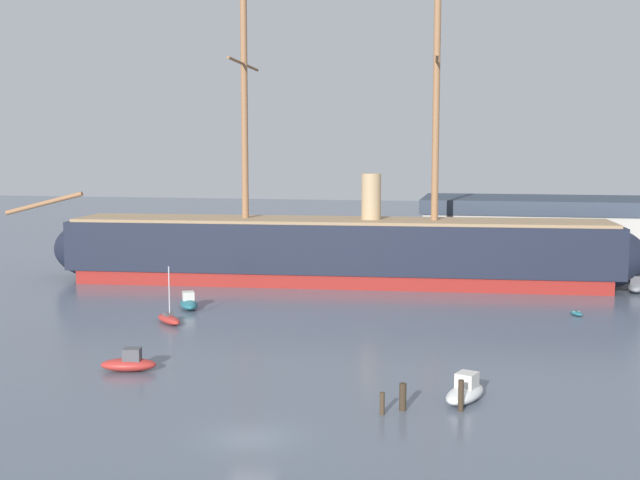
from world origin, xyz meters
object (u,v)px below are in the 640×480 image
object	(u,v)px
motorboat_foreground_right	(465,392)
sailboat_distant_centre	(413,269)
sailboat_far_left	(173,269)
dockside_warehouse_right	(614,234)
motorboat_alongside_bow	(189,303)
mooring_piling_right_pair	(382,404)
sailboat_mid_left	(169,319)
mooring_piling_nearest	(403,397)
dinghy_alongside_stern	(576,313)
motorboat_foreground_left	(129,363)
motorboat_far_right	(636,286)
mooring_piling_left_pair	(461,396)
tall_ship	(338,250)

from	to	relation	value
motorboat_foreground_right	sailboat_distant_centre	world-z (taller)	sailboat_distant_centre
motorboat_foreground_right	sailboat_far_left	distance (m)	59.16
sailboat_distant_centre	dockside_warehouse_right	world-z (taller)	dockside_warehouse_right
motorboat_alongside_bow	mooring_piling_right_pair	bearing A→B (deg)	-51.18
sailboat_mid_left	mooring_piling_nearest	size ratio (longest dim) A/B	3.13
dockside_warehouse_right	motorboat_foreground_right	bearing A→B (deg)	-105.88
sailboat_far_left	dockside_warehouse_right	distance (m)	56.66
motorboat_alongside_bow	dinghy_alongside_stern	size ratio (longest dim) A/B	2.17
dinghy_alongside_stern	dockside_warehouse_right	size ratio (longest dim) A/B	0.04
sailboat_mid_left	dockside_warehouse_right	distance (m)	61.23
motorboat_foreground_left	dinghy_alongside_stern	xyz separation A→B (m)	(33.23, 26.61, -0.37)
dinghy_alongside_stern	sailboat_distant_centre	size ratio (longest dim) A/B	0.41
sailboat_mid_left	motorboat_far_right	distance (m)	51.12
motorboat_foreground_left	dinghy_alongside_stern	distance (m)	42.58
sailboat_far_left	mooring_piling_left_pair	bearing A→B (deg)	-52.02
sailboat_mid_left	motorboat_alongside_bow	world-z (taller)	sailboat_mid_left
motorboat_foreground_left	motorboat_alongside_bow	distance (m)	22.67
tall_ship	dockside_warehouse_right	xyz separation A→B (m)	(32.98, 17.40, 0.70)
motorboat_foreground_left	mooring_piling_right_pair	bearing A→B (deg)	-17.52
sailboat_mid_left	sailboat_distant_centre	distance (m)	39.94
motorboat_foreground_right	sailboat_far_left	size ratio (longest dim) A/B	0.72
motorboat_far_right	motorboat_foreground_right	bearing A→B (deg)	-111.71
motorboat_alongside_bow	mooring_piling_right_pair	size ratio (longest dim) A/B	3.18
sailboat_mid_left	mooring_piling_nearest	world-z (taller)	sailboat_mid_left
motorboat_alongside_bow	mooring_piling_left_pair	size ratio (longest dim) A/B	2.24
sailboat_distant_centre	mooring_piling_nearest	xyz separation A→B (m)	(4.33, -55.60, 0.43)
tall_ship	mooring_piling_left_pair	xyz separation A→B (m)	(15.64, -44.83, -2.94)
motorboat_alongside_bow	mooring_piling_right_pair	xyz separation A→B (m)	(22.77, -28.29, 0.09)
sailboat_far_left	motorboat_far_right	world-z (taller)	sailboat_far_left
motorboat_foreground_left	mooring_piling_left_pair	bearing A→B (deg)	-10.53
sailboat_distant_centre	dockside_warehouse_right	bearing A→B (deg)	15.91
dockside_warehouse_right	dinghy_alongside_stern	bearing A→B (deg)	-103.61
motorboat_foreground_left	motorboat_alongside_bow	size ratio (longest dim) A/B	0.97
motorboat_far_right	mooring_piling_right_pair	distance (m)	52.05
tall_ship	dinghy_alongside_stern	xyz separation A→B (m)	(25.41, -13.86, -3.69)
mooring_piling_left_pair	sailboat_mid_left	bearing A→B (deg)	143.31
tall_ship	mooring_piling_left_pair	distance (m)	47.57
motorboat_far_right	tall_ship	bearing A→B (deg)	-178.79
motorboat_alongside_bow	sailboat_distant_centre	distance (m)	34.47
dinghy_alongside_stern	mooring_piling_nearest	distance (m)	34.18
sailboat_distant_centre	motorboat_foreground_left	bearing A→B (deg)	-107.19
motorboat_foreground_left	sailboat_distant_centre	size ratio (longest dim) A/B	0.87
dockside_warehouse_right	mooring_piling_nearest	bearing A→B (deg)	-108.33
tall_ship	dockside_warehouse_right	world-z (taller)	tall_ship
mooring_piling_left_pair	sailboat_far_left	bearing A→B (deg)	127.98
motorboat_foreground_left	dockside_warehouse_right	bearing A→B (deg)	54.81
motorboat_far_right	mooring_piling_nearest	size ratio (longest dim) A/B	2.83
tall_ship	mooring_piling_nearest	xyz separation A→B (m)	(12.19, -45.36, -3.07)
dinghy_alongside_stern	motorboat_far_right	xyz separation A→B (m)	(7.76, 14.55, 0.44)
motorboat_foreground_right	dinghy_alongside_stern	bearing A→B (deg)	71.73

